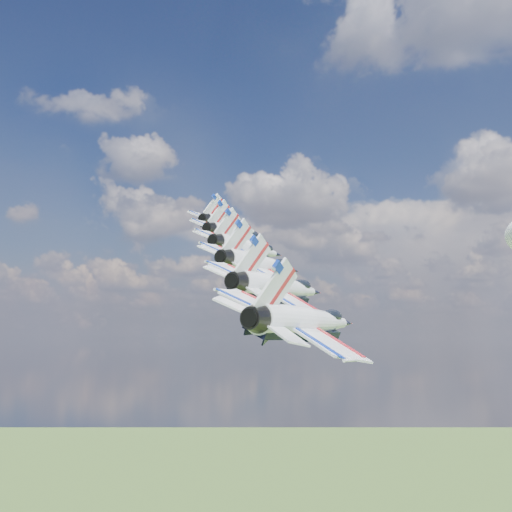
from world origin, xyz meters
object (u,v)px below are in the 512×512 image
Objects in this scene: jet_2 at (250,248)px; jet_4 at (281,288)px; jet_5 at (308,321)px; jet_1 at (240,236)px; jet_3 at (263,265)px; jet_0 at (232,226)px.

jet_2 is 1.00× the size of jet_4.
jet_4 is 10.91m from jet_5.
jet_5 is (27.69, -31.27, -12.71)m from jet_1.
jet_3 is 21.83m from jet_5.
jet_2 is 1.00× the size of jet_3.
jet_0 is at bearing 129.56° from jet_4.
jet_2 is at bearing -50.44° from jet_1.
jet_3 is (20.77, -23.45, -9.54)m from jet_0.
jet_0 is 10.91m from jet_1.
jet_4 is at bearing 129.56° from jet_5.
jet_5 is (6.92, -7.82, -3.18)m from jet_4.
jet_0 reaches higher than jet_2.
jet_5 is at bearing -50.44° from jet_4.
jet_0 is at bearing 129.56° from jet_1.
jet_2 is at bearing 129.56° from jet_3.
jet_5 is (20.77, -23.45, -9.54)m from jet_2.
jet_4 is at bearing -50.44° from jet_2.
jet_1 is 1.00× the size of jet_3.
jet_2 is at bearing 129.56° from jet_4.
jet_0 is 54.57m from jet_5.
jet_3 is at bearing -50.44° from jet_2.
jet_2 is 10.91m from jet_3.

